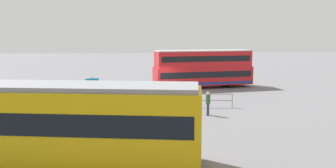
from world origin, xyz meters
name	(u,v)px	position (x,y,z in m)	size (l,w,h in m)	color
ground_plane	(167,93)	(0.00, 0.00, 0.00)	(160.00, 160.00, 0.00)	slate
double_decker_bus	(203,69)	(-4.22, -3.32, 2.05)	(10.81, 4.13, 4.01)	red
tram_yellow	(39,123)	(7.21, 17.92, 1.83)	(13.98, 5.07, 3.53)	#E5B70C
pedestrian_near_railing	(140,94)	(2.72, 6.37, 1.02)	(0.45, 0.45, 1.76)	#33384C
pedestrian_crossing	(208,102)	(-1.96, 9.54, 0.96)	(0.42, 0.42, 1.68)	#33384C
pedestrian_railing	(169,98)	(0.50, 6.62, 0.75)	(9.90, 1.04, 1.08)	gray
info_sign	(92,87)	(6.39, 5.98, 1.62)	(1.02, 0.29, 2.37)	slate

